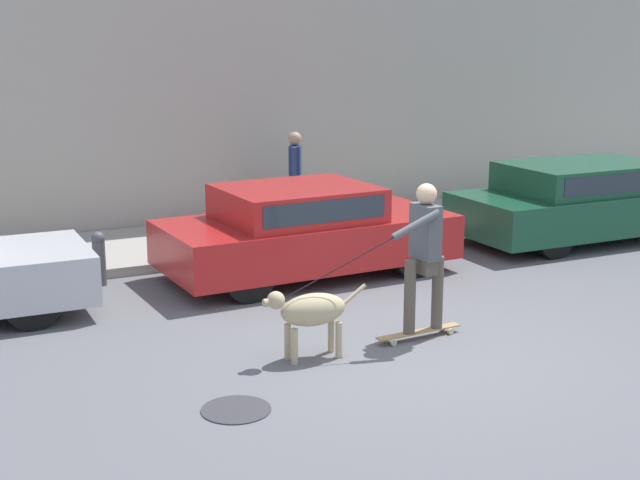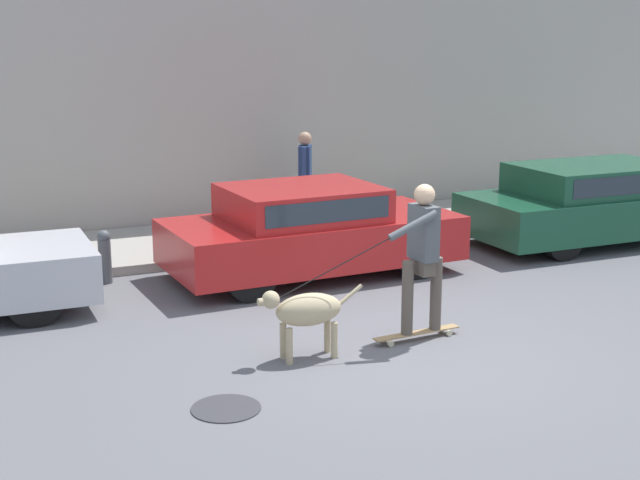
# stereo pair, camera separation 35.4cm
# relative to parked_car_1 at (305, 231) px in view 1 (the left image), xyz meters

# --- Properties ---
(ground_plane) EXTENTS (36.00, 36.00, 0.00)m
(ground_plane) POSITION_rel_parked_car_1_xyz_m (-0.27, -3.15, -0.63)
(ground_plane) COLOR slate
(back_wall) EXTENTS (32.00, 0.30, 5.53)m
(back_wall) POSITION_rel_parked_car_1_xyz_m (-0.27, 3.72, 2.14)
(back_wall) COLOR #ADA89E
(back_wall) RESTS_ON ground_plane
(sidewalk_curb) EXTENTS (30.00, 2.54, 0.14)m
(sidewalk_curb) POSITION_rel_parked_car_1_xyz_m (-0.27, 2.28, -0.56)
(sidewalk_curb) COLOR #A39E93
(sidewalk_curb) RESTS_ON ground_plane
(parked_car_1) EXTENTS (4.08, 1.98, 1.27)m
(parked_car_1) POSITION_rel_parked_car_1_xyz_m (0.00, 0.00, 0.00)
(parked_car_1) COLOR black
(parked_car_1) RESTS_ON ground_plane
(parked_car_2) EXTENTS (4.61, 1.87, 1.26)m
(parked_car_2) POSITION_rel_parked_car_1_xyz_m (5.15, 0.00, 0.00)
(parked_car_2) COLOR black
(parked_car_2) RESTS_ON ground_plane
(dog) EXTENTS (1.16, 0.36, 0.77)m
(dog) POSITION_rel_parked_car_1_xyz_m (-1.34, -2.99, -0.11)
(dog) COLOR tan
(dog) RESTS_ON ground_plane
(skateboarder) EXTENTS (2.27, 0.53, 1.74)m
(skateboarder) POSITION_rel_parked_car_1_xyz_m (0.04, -2.95, 0.38)
(skateboarder) COLOR beige
(skateboarder) RESTS_ON ground_plane
(pedestrian_with_bag) EXTENTS (0.39, 0.58, 1.56)m
(pedestrian_with_bag) POSITION_rel_parked_car_1_xyz_m (1.07, 2.64, 0.38)
(pedestrian_with_bag) COLOR brown
(pedestrian_with_bag) RESTS_ON sidewalk_curb
(manhole_cover) EXTENTS (0.63, 0.63, 0.01)m
(manhole_cover) POSITION_rel_parked_car_1_xyz_m (-2.52, -3.87, -0.62)
(manhole_cover) COLOR #38383D
(manhole_cover) RESTS_ON ground_plane
(fire_hydrant) EXTENTS (0.18, 0.18, 0.73)m
(fire_hydrant) POSITION_rel_parked_car_1_xyz_m (-2.68, 0.76, -0.24)
(fire_hydrant) COLOR #4C5156
(fire_hydrant) RESTS_ON ground_plane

